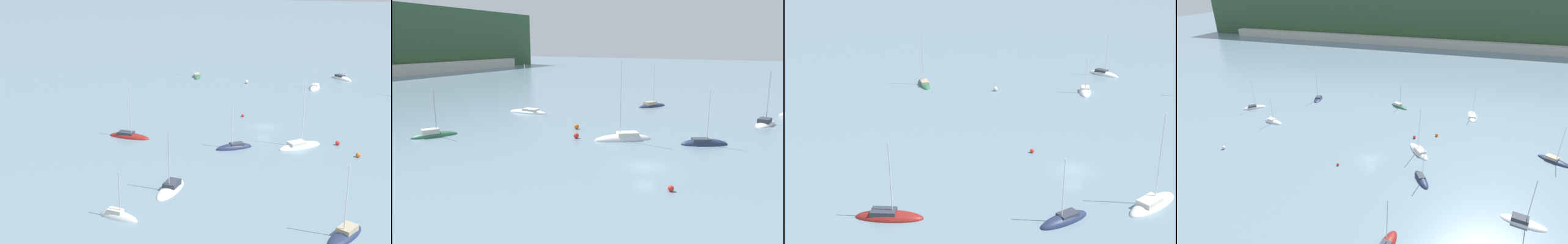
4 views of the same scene
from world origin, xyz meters
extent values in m
plane|color=slate|center=(0.00, 0.00, 0.00)|extent=(600.00, 600.00, 0.00)
ellipsoid|color=white|center=(-47.24, 18.57, 0.00)|extent=(6.84, 6.47, 1.76)
cube|color=#333842|center=(-47.67, 18.19, 0.80)|extent=(2.96, 2.89, 0.63)
cylinder|color=silver|center=(-46.97, 18.82, 5.18)|extent=(0.14, 0.14, 9.40)
ellipsoid|color=maroon|center=(10.93, -24.74, 0.00)|extent=(3.57, 8.41, 1.64)
cube|color=#333842|center=(10.84, -25.38, 0.76)|extent=(2.10, 3.15, 0.61)
cylinder|color=silver|center=(10.99, -24.34, 5.03)|extent=(0.14, 0.14, 9.16)
ellipsoid|color=#232D4C|center=(13.39, -4.47, 0.00)|extent=(5.09, 7.03, 1.80)
cube|color=#333842|center=(13.13, -3.99, 0.72)|extent=(2.46, 2.87, 0.46)
cylinder|color=silver|center=(13.55, -4.77, 4.27)|extent=(0.14, 0.14, 7.54)
ellipsoid|color=silver|center=(10.68, 7.17, 0.00)|extent=(7.34, 8.65, 1.82)
cube|color=silver|center=(11.09, 6.61, 0.84)|extent=(3.37, 3.65, 0.69)
cylinder|color=silver|center=(10.42, 7.53, 6.21)|extent=(0.14, 0.14, 11.42)
ellipsoid|color=#2D6647|center=(-42.93, -21.34, 0.00)|extent=(8.03, 3.42, 1.55)
cube|color=tan|center=(-42.31, -21.23, 0.74)|extent=(3.02, 1.92, 0.63)
cylinder|color=silver|center=(-43.31, -21.41, 5.56)|extent=(0.14, 0.14, 10.26)
ellipsoid|color=silver|center=(-34.77, 11.01, 0.00)|extent=(7.00, 3.82, 1.69)
cube|color=silver|center=(-35.29, 11.15, 0.77)|extent=(2.71, 2.12, 0.60)
cylinder|color=silver|center=(-34.45, 10.93, 3.99)|extent=(0.14, 0.14, 7.06)
sphere|color=red|center=(-6.27, -4.79, 0.31)|extent=(0.62, 0.62, 0.62)
sphere|color=white|center=(-37.38, -6.82, 0.42)|extent=(0.85, 0.85, 0.85)
camera|label=1|loc=(104.99, 5.24, 33.90)|focal=50.00mm
camera|label=2|loc=(-41.97, -13.68, 14.61)|focal=35.00mm
camera|label=3|loc=(67.36, -18.80, 33.21)|focal=50.00mm
camera|label=4|loc=(19.99, -59.69, 40.08)|focal=28.00mm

